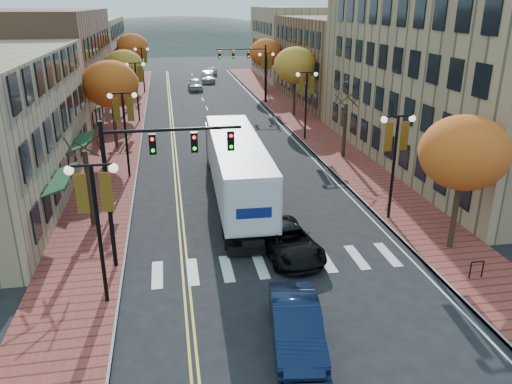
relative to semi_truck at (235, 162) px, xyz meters
name	(u,v)px	position (x,y,z in m)	size (l,w,h in m)	color
ground	(285,287)	(0.70, -10.73, -2.45)	(200.00, 200.00, 0.00)	black
sidewalk_left	(124,125)	(-8.30, 21.77, -2.38)	(4.00, 85.00, 0.15)	brown
sidewalk_right	(297,118)	(9.70, 21.77, -2.38)	(4.00, 85.00, 0.15)	brown
building_left_mid	(40,68)	(-16.30, 25.27, 3.05)	(12.00, 24.00, 11.00)	brown
building_left_far	(78,53)	(-16.30, 50.27, 2.30)	(12.00, 26.00, 9.50)	#9E8966
building_right_near	(480,62)	(19.20, 5.27, 5.05)	(15.00, 28.00, 15.00)	#997F5B
building_right_mid	(353,60)	(19.20, 31.27, 2.55)	(15.00, 24.00, 10.00)	brown
building_right_far	(306,43)	(19.20, 53.27, 3.05)	(15.00, 20.00, 11.00)	#9E8966
tree_left_a	(89,189)	(-8.30, -2.73, -0.20)	(0.28, 0.28, 4.20)	#382619
tree_left_b	(111,84)	(-8.30, 13.27, 2.99)	(4.48, 4.48, 7.21)	#382619
tree_left_c	(124,66)	(-8.30, 29.27, 2.60)	(4.16, 4.16, 6.69)	#382619
tree_left_d	(132,47)	(-8.30, 47.27, 3.15)	(4.61, 4.61, 7.42)	#382619
tree_right_a	(464,153)	(9.70, -8.73, 2.60)	(4.16, 4.16, 6.69)	#382619
tree_right_b	(344,131)	(9.70, 7.27, -0.20)	(0.28, 0.28, 4.20)	#382619
tree_right_c	(295,65)	(9.70, 23.27, 2.99)	(4.48, 4.48, 7.21)	#382619
tree_right_d	(266,53)	(9.70, 39.27, 2.84)	(4.35, 4.35, 7.00)	#382619
lamp_left_a	(96,208)	(-6.80, -10.73, 1.84)	(1.96, 0.36, 6.05)	black
lamp_left_b	(124,118)	(-6.80, 5.27, 1.84)	(1.96, 0.36, 6.05)	black
lamp_left_c	(136,80)	(-6.80, 23.27, 1.84)	(1.96, 0.36, 6.05)	black
lamp_left_d	(142,61)	(-6.80, 41.27, 1.84)	(1.96, 0.36, 6.05)	black
lamp_right_a	(395,147)	(8.20, -4.73, 1.84)	(1.96, 0.36, 6.05)	black
lamp_right_b	(306,92)	(8.20, 13.27, 1.84)	(1.96, 0.36, 6.05)	black
lamp_right_c	(266,68)	(8.20, 31.27, 1.84)	(1.96, 0.36, 6.05)	black
traffic_mast_near	(150,166)	(-4.78, -7.73, 2.47)	(6.10, 0.35, 7.00)	black
traffic_mast_far	(250,63)	(6.17, 31.27, 2.47)	(6.10, 0.34, 7.00)	black
semi_truck	(235,162)	(0.00, 0.00, 0.00)	(3.13, 16.84, 4.19)	black
navy_sedan	(296,325)	(0.20, -14.62, -1.64)	(1.72, 4.92, 1.62)	#0C1832
black_suv	(288,241)	(1.52, -7.82, -1.72)	(2.41, 5.24, 1.46)	black
car_far_white	(195,84)	(0.20, 42.84, -1.64)	(1.90, 4.73, 1.61)	beige
car_far_silver	(208,77)	(2.65, 49.87, -1.70)	(2.10, 5.17, 1.50)	#A2A2AA
car_far_oncoming	(212,71)	(4.04, 58.19, -1.81)	(1.35, 3.86, 1.27)	#9F9EA6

